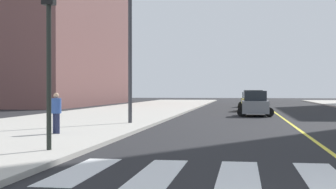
% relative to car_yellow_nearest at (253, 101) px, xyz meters
% --- Properties ---
extents(sidewalk_kerb_west, '(10.00, 120.00, 0.15)m').
position_rel_car_yellow_nearest_xyz_m(sidewalk_kerb_west, '(-10.42, -17.77, -0.80)').
color(sidewalk_kerb_west, '#B2ADA3').
rests_on(sidewalk_kerb_west, ground).
extents(lane_divider_paint, '(0.16, 80.00, 0.01)m').
position_rel_car_yellow_nearest_xyz_m(lane_divider_paint, '(1.78, 2.23, -0.87)').
color(lane_divider_paint, yellow).
rests_on(lane_divider_paint, ground).
extents(low_rise_brick_west, '(16.00, 32.00, 19.02)m').
position_rel_car_yellow_nearest_xyz_m(low_rise_brick_west, '(-26.35, 15.92, 8.64)').
color(low_rise_brick_west, brown).
rests_on(low_rise_brick_west, ground).
extents(car_yellow_nearest, '(2.70, 4.24, 1.87)m').
position_rel_car_yellow_nearest_xyz_m(car_yellow_nearest, '(0.00, 0.00, 0.00)').
color(car_yellow_nearest, gold).
rests_on(car_yellow_nearest, ground).
extents(car_green_second, '(2.39, 3.76, 1.66)m').
position_rel_car_yellow_nearest_xyz_m(car_green_second, '(-0.18, 10.28, -0.10)').
color(car_green_second, '#236B42').
rests_on(car_green_second, ground).
extents(car_gray_third, '(2.55, 4.08, 1.82)m').
position_rel_car_yellow_nearest_xyz_m(car_gray_third, '(0.02, -8.50, -0.02)').
color(car_gray_third, slate).
rests_on(car_gray_third, ground).
extents(traffic_light_far_corner, '(0.36, 0.41, 5.19)m').
position_rel_car_yellow_nearest_xyz_m(traffic_light_far_corner, '(-6.38, -31.16, 2.90)').
color(traffic_light_far_corner, black).
rests_on(traffic_light_far_corner, sidewalk_kerb_west).
extents(pedestrian_walking_west, '(0.40, 0.40, 1.62)m').
position_rel_car_yellow_nearest_xyz_m(pedestrian_walking_west, '(-8.18, -26.01, 0.17)').
color(pedestrian_walking_west, '#232847').
rests_on(pedestrian_walking_west, sidewalk_kerb_west).
extents(street_lamp, '(0.44, 0.44, 7.58)m').
position_rel_car_yellow_nearest_xyz_m(street_lamp, '(-6.74, -19.23, 3.74)').
color(street_lamp, '#38383D').
rests_on(street_lamp, sidewalk_kerb_west).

